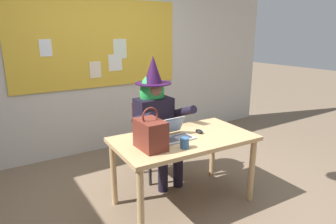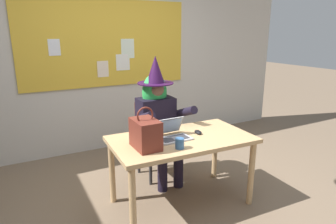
{
  "view_description": "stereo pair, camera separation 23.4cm",
  "coord_description": "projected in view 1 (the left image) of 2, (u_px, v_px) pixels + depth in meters",
  "views": [
    {
      "loc": [
        -1.45,
        -2.19,
        1.72
      ],
      "look_at": [
        0.17,
        0.35,
        0.89
      ],
      "focal_mm": 31.48,
      "sensor_mm": 36.0,
      "label": 1
    },
    {
      "loc": [
        -1.25,
        -2.31,
        1.72
      ],
      "look_at": [
        0.17,
        0.35,
        0.89
      ],
      "focal_mm": 31.48,
      "sensor_mm": 36.0,
      "label": 2
    }
  ],
  "objects": [
    {
      "name": "ground_plane",
      "position": [
        172.0,
        207.0,
        2.99
      ],
      "size": [
        24.0,
        24.0,
        0.0
      ],
      "primitive_type": "plane",
      "color": "#75604C"
    },
    {
      "name": "wall_back_bulletin",
      "position": [
        99.0,
        52.0,
        4.14
      ],
      "size": [
        6.27,
        2.06,
        2.86
      ],
      "color": "beige",
      "rests_on": "ground"
    },
    {
      "name": "desk_main",
      "position": [
        184.0,
        145.0,
        2.91
      ],
      "size": [
        1.41,
        0.82,
        0.72
      ],
      "rotation": [
        0.0,
        0.0,
        -0.04
      ],
      "color": "tan",
      "rests_on": "ground"
    },
    {
      "name": "chair_at_desk",
      "position": [
        151.0,
        135.0,
        3.57
      ],
      "size": [
        0.43,
        0.43,
        0.9
      ],
      "rotation": [
        0.0,
        0.0,
        -1.56
      ],
      "color": "#4C1E19",
      "rests_on": "ground"
    },
    {
      "name": "person_costumed",
      "position": [
        156.0,
        114.0,
        3.39
      ],
      "size": [
        0.6,
        0.67,
        1.46
      ],
      "rotation": [
        0.0,
        0.0,
        -1.59
      ],
      "color": "black",
      "rests_on": "ground"
    },
    {
      "name": "laptop",
      "position": [
        174.0,
        134.0,
        2.85
      ],
      "size": [
        0.33,
        0.29,
        0.19
      ],
      "rotation": [
        0.0,
        0.0,
        0.03
      ],
      "color": "#B7B7BC",
      "rests_on": "desk_main"
    },
    {
      "name": "computer_mouse",
      "position": [
        199.0,
        131.0,
        3.0
      ],
      "size": [
        0.07,
        0.11,
        0.03
      ],
      "primitive_type": "ellipsoid",
      "rotation": [
        0.0,
        0.0,
        -0.08
      ],
      "color": "black",
      "rests_on": "desk_main"
    },
    {
      "name": "handbag",
      "position": [
        150.0,
        134.0,
        2.57
      ],
      "size": [
        0.2,
        0.3,
        0.38
      ],
      "rotation": [
        0.0,
        0.0,
        -0.11
      ],
      "color": "maroon",
      "rests_on": "desk_main"
    },
    {
      "name": "coffee_mug",
      "position": [
        185.0,
        143.0,
        2.61
      ],
      "size": [
        0.08,
        0.08,
        0.09
      ],
      "primitive_type": "cylinder",
      "color": "#336099",
      "rests_on": "desk_main"
    }
  ]
}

